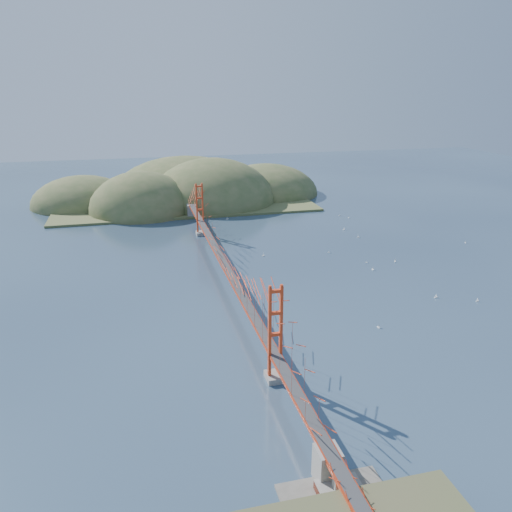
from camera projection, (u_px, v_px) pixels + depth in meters
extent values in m
plane|color=#293C52|center=(226.00, 284.00, 84.75)|extent=(320.00, 320.00, 0.00)
cube|color=gray|center=(275.00, 377.00, 57.13)|extent=(2.00, 2.40, 0.70)
cube|color=gray|center=(201.00, 233.00, 112.15)|extent=(2.00, 2.40, 0.70)
cube|color=#AB2D13|center=(225.00, 265.00, 83.68)|extent=(1.40, 92.00, 0.16)
cube|color=#AB2D13|center=(225.00, 266.00, 83.74)|extent=(1.33, 92.00, 0.24)
cube|color=#38383A|center=(225.00, 265.00, 83.65)|extent=(1.19, 92.00, 0.03)
cube|color=gray|center=(327.00, 465.00, 42.04)|extent=(2.00, 2.20, 3.30)
cube|color=gray|center=(192.00, 211.00, 126.39)|extent=(2.20, 2.60, 3.30)
cube|color=#AB2D13|center=(360.00, 505.00, 36.00)|extent=(1.40, 12.00, 0.16)
cube|color=#AB2D13|center=(359.00, 508.00, 36.08)|extent=(1.33, 12.00, 0.30)
cube|color=gray|center=(347.00, 504.00, 38.43)|extent=(0.50, 0.70, 2.95)
cube|color=gray|center=(337.00, 485.00, 40.26)|extent=(0.50, 0.70, 2.95)
cube|color=#59544C|center=(338.00, 503.00, 40.25)|extent=(9.00, 6.00, 0.24)
cube|color=maroon|center=(340.00, 490.00, 40.82)|extent=(3.70, 2.30, 0.75)
cube|color=gray|center=(340.00, 486.00, 40.68)|extent=(3.70, 2.30, 0.10)
cylinder|color=white|center=(340.00, 482.00, 40.53)|extent=(0.03, 0.03, 1.00)
cube|color=olive|center=(184.00, 201.00, 143.35)|extent=(70.00, 40.00, 0.60)
ellipsoid|color=olive|center=(142.00, 211.00, 133.34)|extent=(28.00, 28.00, 21.00)
ellipsoid|color=olive|center=(213.00, 202.00, 143.44)|extent=(36.00, 36.00, 25.00)
ellipsoid|color=olive|center=(266.00, 193.00, 154.91)|extent=(32.00, 32.00, 18.00)
ellipsoid|color=olive|center=(83.00, 204.00, 140.67)|extent=(28.00, 28.00, 16.00)
ellipsoid|color=olive|center=(186.00, 192.00, 156.73)|extent=(44.00, 44.00, 22.00)
cube|color=white|center=(366.00, 262.00, 94.67)|extent=(0.41, 0.49, 0.09)
cylinder|color=white|center=(367.00, 261.00, 94.59)|extent=(0.01, 0.01, 0.53)
cube|color=white|center=(344.00, 230.00, 115.90)|extent=(0.62, 0.27, 0.11)
cylinder|color=white|center=(344.00, 228.00, 115.79)|extent=(0.02, 0.02, 0.66)
cube|color=white|center=(373.00, 269.00, 90.99)|extent=(0.22, 0.62, 0.11)
cylinder|color=white|center=(373.00, 268.00, 90.88)|extent=(0.02, 0.02, 0.67)
cube|color=white|center=(477.00, 301.00, 77.78)|extent=(0.54, 0.25, 0.09)
cylinder|color=white|center=(478.00, 299.00, 77.69)|extent=(0.01, 0.01, 0.56)
cube|color=white|center=(340.00, 216.00, 128.32)|extent=(0.60, 0.38, 0.10)
cylinder|color=white|center=(340.00, 214.00, 128.22)|extent=(0.02, 0.02, 0.62)
cube|color=white|center=(436.00, 297.00, 79.14)|extent=(0.60, 0.26, 0.10)
cylinder|color=white|center=(436.00, 295.00, 79.03)|extent=(0.02, 0.02, 0.63)
cube|color=white|center=(395.00, 261.00, 95.18)|extent=(0.37, 0.61, 0.11)
cylinder|color=white|center=(395.00, 260.00, 95.08)|extent=(0.02, 0.02, 0.63)
cube|color=white|center=(227.00, 219.00, 125.18)|extent=(0.58, 0.24, 0.10)
cylinder|color=white|center=(227.00, 218.00, 125.08)|extent=(0.02, 0.02, 0.62)
cube|color=white|center=(329.00, 252.00, 100.25)|extent=(0.53, 0.52, 0.10)
cylinder|color=white|center=(329.00, 251.00, 100.15)|extent=(0.02, 0.02, 0.61)
cube|color=white|center=(358.00, 237.00, 110.19)|extent=(0.61, 0.37, 0.10)
cylinder|color=white|center=(358.00, 236.00, 110.09)|extent=(0.02, 0.02, 0.63)
cube|color=white|center=(349.00, 218.00, 126.42)|extent=(0.17, 0.50, 0.09)
cylinder|color=white|center=(349.00, 217.00, 126.33)|extent=(0.01, 0.01, 0.54)
cube|color=white|center=(263.00, 256.00, 98.30)|extent=(0.63, 0.51, 0.11)
cylinder|color=white|center=(263.00, 254.00, 98.19)|extent=(0.02, 0.02, 0.68)
cube|color=white|center=(465.00, 243.00, 106.37)|extent=(0.29, 0.52, 0.09)
cylinder|color=white|center=(466.00, 242.00, 106.28)|extent=(0.01, 0.01, 0.54)
cube|color=white|center=(379.00, 327.00, 69.36)|extent=(0.31, 0.59, 0.10)
cylinder|color=white|center=(379.00, 325.00, 69.26)|extent=(0.02, 0.02, 0.62)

